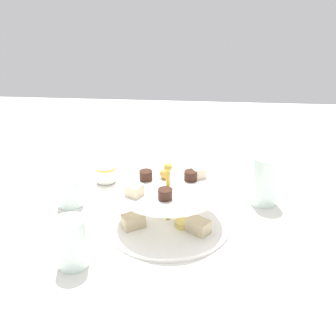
{
  "coord_description": "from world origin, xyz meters",
  "views": [
    {
      "loc": [
        0.07,
        -0.68,
        0.45
      ],
      "look_at": [
        0.0,
        0.0,
        0.14
      ],
      "focal_mm": 37.24,
      "sensor_mm": 36.0,
      "label": 1
    }
  ],
  "objects_px": {
    "water_glass_short_left": "(70,191)",
    "teacup_with_saucer": "(106,175)",
    "water_glass_mid_back": "(71,243)",
    "tiered_serving_stand": "(168,206)",
    "butter_knife_right": "(178,168)",
    "butter_knife_left": "(266,312)",
    "water_glass_tall_right": "(265,180)"
  },
  "relations": [
    {
      "from": "water_glass_tall_right",
      "to": "water_glass_short_left",
      "type": "xyz_separation_m",
      "value": [
        -0.49,
        -0.06,
        -0.02
      ]
    },
    {
      "from": "water_glass_short_left",
      "to": "butter_knife_left",
      "type": "distance_m",
      "value": 0.54
    },
    {
      "from": "teacup_with_saucer",
      "to": "butter_knife_right",
      "type": "height_order",
      "value": "teacup_with_saucer"
    },
    {
      "from": "water_glass_short_left",
      "to": "water_glass_mid_back",
      "type": "relative_size",
      "value": 0.75
    },
    {
      "from": "water_glass_short_left",
      "to": "teacup_with_saucer",
      "type": "height_order",
      "value": "water_glass_short_left"
    },
    {
      "from": "teacup_with_saucer",
      "to": "butter_knife_right",
      "type": "distance_m",
      "value": 0.23
    },
    {
      "from": "water_glass_short_left",
      "to": "butter_knife_left",
      "type": "xyz_separation_m",
      "value": [
        0.44,
        -0.31,
        -0.04
      ]
    },
    {
      "from": "butter_knife_left",
      "to": "tiered_serving_stand",
      "type": "bearing_deg",
      "value": 81.34
    },
    {
      "from": "teacup_with_saucer",
      "to": "butter_knife_left",
      "type": "xyz_separation_m",
      "value": [
        0.38,
        -0.44,
        -0.02
      ]
    },
    {
      "from": "tiered_serving_stand",
      "to": "butter_knife_right",
      "type": "relative_size",
      "value": 1.69
    },
    {
      "from": "butter_knife_left",
      "to": "butter_knife_right",
      "type": "relative_size",
      "value": 1.0
    },
    {
      "from": "water_glass_tall_right",
      "to": "water_glass_mid_back",
      "type": "height_order",
      "value": "water_glass_tall_right"
    },
    {
      "from": "teacup_with_saucer",
      "to": "water_glass_mid_back",
      "type": "bearing_deg",
      "value": -85.41
    },
    {
      "from": "tiered_serving_stand",
      "to": "water_glass_short_left",
      "type": "relative_size",
      "value": 3.81
    },
    {
      "from": "butter_knife_left",
      "to": "teacup_with_saucer",
      "type": "bearing_deg",
      "value": 85.64
    },
    {
      "from": "tiered_serving_stand",
      "to": "water_glass_mid_back",
      "type": "distance_m",
      "value": 0.23
    },
    {
      "from": "water_glass_tall_right",
      "to": "butter_knife_right",
      "type": "distance_m",
      "value": 0.31
    },
    {
      "from": "water_glass_mid_back",
      "to": "tiered_serving_stand",
      "type": "bearing_deg",
      "value": 44.18
    },
    {
      "from": "butter_knife_right",
      "to": "water_glass_mid_back",
      "type": "distance_m",
      "value": 0.5
    },
    {
      "from": "water_glass_short_left",
      "to": "teacup_with_saucer",
      "type": "distance_m",
      "value": 0.14
    },
    {
      "from": "butter_knife_left",
      "to": "water_glass_mid_back",
      "type": "xyz_separation_m",
      "value": [
        -0.35,
        0.08,
        0.05
      ]
    },
    {
      "from": "tiered_serving_stand",
      "to": "water_glass_mid_back",
      "type": "bearing_deg",
      "value": -135.82
    },
    {
      "from": "teacup_with_saucer",
      "to": "butter_knife_left",
      "type": "bearing_deg",
      "value": -48.92
    },
    {
      "from": "butter_knife_right",
      "to": "water_glass_short_left",
      "type": "bearing_deg",
      "value": 55.45
    },
    {
      "from": "water_glass_short_left",
      "to": "teacup_with_saucer",
      "type": "xyz_separation_m",
      "value": [
        0.06,
        0.13,
        -0.01
      ]
    },
    {
      "from": "water_glass_tall_right",
      "to": "water_glass_mid_back",
      "type": "bearing_deg",
      "value": -144.82
    },
    {
      "from": "tiered_serving_stand",
      "to": "butter_knife_left",
      "type": "height_order",
      "value": "tiered_serving_stand"
    },
    {
      "from": "tiered_serving_stand",
      "to": "water_glass_tall_right",
      "type": "distance_m",
      "value": 0.26
    },
    {
      "from": "water_glass_tall_right",
      "to": "tiered_serving_stand",
      "type": "bearing_deg",
      "value": -152.93
    },
    {
      "from": "tiered_serving_stand",
      "to": "teacup_with_saucer",
      "type": "xyz_separation_m",
      "value": [
        -0.2,
        0.19,
        -0.02
      ]
    },
    {
      "from": "water_glass_tall_right",
      "to": "water_glass_short_left",
      "type": "relative_size",
      "value": 1.66
    },
    {
      "from": "tiered_serving_stand",
      "to": "water_glass_mid_back",
      "type": "xyz_separation_m",
      "value": [
        -0.17,
        -0.16,
        0.01
      ]
    }
  ]
}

